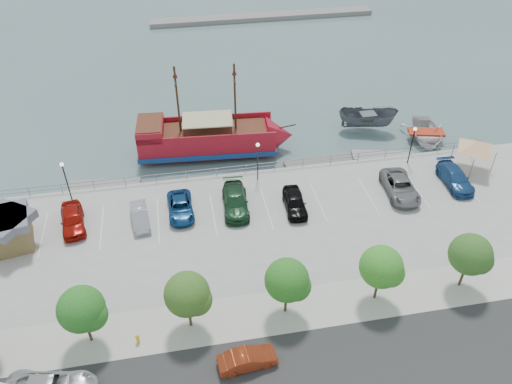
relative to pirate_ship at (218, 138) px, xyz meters
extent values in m
plane|color=#4A6666|center=(3.06, -13.56, -1.82)|extent=(160.00, 160.00, 0.00)
cube|color=#2E2E2E|center=(3.06, -29.56, -0.81)|extent=(100.00, 8.00, 0.04)
cube|color=beige|center=(3.06, -23.56, -0.80)|extent=(100.00, 4.00, 0.05)
cylinder|color=slate|center=(3.06, -5.76, 0.13)|extent=(50.00, 0.06, 0.06)
cylinder|color=slate|center=(3.06, -5.76, -0.27)|extent=(50.00, 0.06, 0.06)
cube|color=gray|center=(13.06, 41.44, -1.42)|extent=(40.00, 3.00, 0.80)
cube|color=#A31221|center=(-1.24, 0.09, -0.08)|extent=(14.87, 5.60, 2.37)
cube|color=navy|center=(-1.24, 0.09, -0.86)|extent=(15.16, 5.90, 0.55)
cone|color=#A31221|center=(6.76, -0.49, -0.08)|extent=(3.23, 4.57, 4.37)
cube|color=#A31221|center=(-7.14, 0.52, 1.74)|extent=(3.06, 4.74, 1.28)
cube|color=#5A2A18|center=(-7.14, 0.52, 2.42)|extent=(2.85, 4.36, 0.11)
cube|color=#5A2A18|center=(-0.78, 0.06, 1.15)|extent=(12.10, 4.86, 0.14)
cube|color=#A31221|center=(-1.08, 2.27, 1.42)|extent=(14.55, 1.24, 0.64)
cube|color=#A31221|center=(-1.40, -2.09, 1.42)|extent=(14.55, 1.24, 0.64)
cylinder|color=#382111|center=(1.94, -0.14, 4.83)|extent=(0.23, 0.23, 7.47)
cylinder|color=#382111|center=(-3.96, 0.29, 4.83)|extent=(0.23, 0.23, 7.47)
cylinder|color=#382111|center=(1.94, -0.14, 7.11)|extent=(0.33, 2.73, 0.13)
cylinder|color=#382111|center=(-3.96, 0.29, 7.11)|extent=(0.33, 2.73, 0.13)
cube|color=beige|center=(-1.06, 0.08, 2.47)|extent=(5.52, 3.84, 0.11)
cylinder|color=#382111|center=(7.39, -0.54, 1.01)|extent=(2.27, 0.31, 0.54)
imported|color=#4F535A|center=(17.78, 1.56, -0.50)|extent=(7.21, 4.27, 2.62)
imported|color=silver|center=(23.67, -1.81, -1.09)|extent=(6.53, 8.02, 1.46)
cube|color=gray|center=(-12.22, -4.36, -1.61)|extent=(7.28, 2.85, 0.41)
cube|color=slate|center=(10.26, -4.36, -1.60)|extent=(7.50, 2.63, 0.42)
cube|color=gray|center=(17.63, -4.36, -1.62)|extent=(7.07, 3.36, 0.39)
cube|color=brown|center=(-19.23, -12.44, 0.41)|extent=(3.94, 3.94, 2.46)
cube|color=slate|center=(-19.23, -12.44, 1.92)|extent=(4.47, 4.47, 0.78)
cylinder|color=slate|center=(23.23, -8.09, 0.39)|extent=(0.09, 0.09, 2.41)
cylinder|color=slate|center=(25.99, -7.44, 0.39)|extent=(0.09, 0.09, 2.41)
cylinder|color=slate|center=(23.87, -10.86, 0.39)|extent=(0.09, 0.09, 2.41)
cylinder|color=slate|center=(26.64, -10.21, 0.39)|extent=(0.09, 0.09, 2.41)
pyramid|color=silver|center=(24.93, -9.15, 2.52)|extent=(5.51, 5.51, 0.98)
imported|color=maroon|center=(-1.45, -27.49, -0.16)|extent=(4.10, 1.78, 1.31)
cylinder|color=yellow|center=(-8.69, -24.36, -0.48)|extent=(0.27, 0.27, 0.67)
sphere|color=yellow|center=(-8.69, -24.36, -0.13)|extent=(0.29, 0.29, 0.29)
cylinder|color=black|center=(-14.94, -7.06, 1.18)|extent=(0.12, 0.12, 4.00)
sphere|color=#FFF2CC|center=(-14.94, -7.06, 3.28)|extent=(0.36, 0.36, 0.36)
cylinder|color=black|center=(3.06, -7.06, 1.18)|extent=(0.12, 0.12, 4.00)
sphere|color=#FFF2CC|center=(3.06, -7.06, 3.28)|extent=(0.36, 0.36, 0.36)
cylinder|color=black|center=(19.06, -7.06, 1.18)|extent=(0.12, 0.12, 4.00)
sphere|color=#FFF2CC|center=(19.06, -7.06, 3.28)|extent=(0.36, 0.36, 0.36)
cylinder|color=#473321|center=(-11.94, -23.56, 0.28)|extent=(0.20, 0.20, 2.20)
sphere|color=#23611D|center=(-11.94, -23.56, 2.58)|extent=(3.20, 3.20, 3.20)
sphere|color=#23611D|center=(-11.34, -23.86, 2.18)|extent=(2.20, 2.20, 2.20)
cylinder|color=#473321|center=(-4.94, -23.56, 0.28)|extent=(0.20, 0.20, 2.20)
sphere|color=#33571D|center=(-4.94, -23.56, 2.58)|extent=(3.20, 3.20, 3.20)
sphere|color=#33571D|center=(-4.34, -23.86, 2.18)|extent=(2.20, 2.20, 2.20)
cylinder|color=#473321|center=(2.06, -23.56, 0.28)|extent=(0.20, 0.20, 2.20)
sphere|color=#26631C|center=(2.06, -23.56, 2.58)|extent=(3.20, 3.20, 3.20)
sphere|color=#26631C|center=(2.66, -23.86, 2.18)|extent=(2.20, 2.20, 2.20)
cylinder|color=#473321|center=(9.06, -23.56, 0.28)|extent=(0.20, 0.20, 2.20)
sphere|color=#317A21|center=(9.06, -23.56, 2.58)|extent=(3.20, 3.20, 3.20)
sphere|color=#317A21|center=(9.66, -23.86, 2.18)|extent=(2.20, 2.20, 2.20)
cylinder|color=#473321|center=(16.06, -23.56, 0.28)|extent=(0.20, 0.20, 2.20)
sphere|color=#2D561E|center=(16.06, -23.56, 2.58)|extent=(3.20, 3.20, 3.20)
sphere|color=#2D561E|center=(16.66, -23.86, 2.18)|extent=(2.20, 2.20, 2.20)
imported|color=#9C1008|center=(-14.34, -10.98, 0.01)|extent=(2.72, 5.10, 1.65)
imported|color=#A9ACB2|center=(-8.47, -11.47, -0.13)|extent=(1.88, 4.28, 1.37)
imported|color=navy|center=(-4.83, -10.87, -0.14)|extent=(2.35, 4.92, 1.36)
imported|color=#193E22|center=(0.21, -11.08, 0.00)|extent=(2.66, 5.79, 1.64)
imported|color=black|center=(5.60, -12.18, -0.03)|extent=(2.09, 4.69, 1.57)
imported|color=slate|center=(16.07, -11.79, -0.02)|extent=(3.10, 5.95, 1.60)
imported|color=navy|center=(22.01, -11.34, -0.04)|extent=(2.36, 5.42, 1.55)
camera|label=1|loc=(-4.36, -46.46, 29.12)|focal=35.00mm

